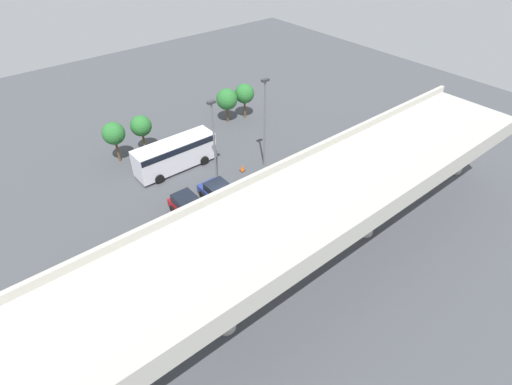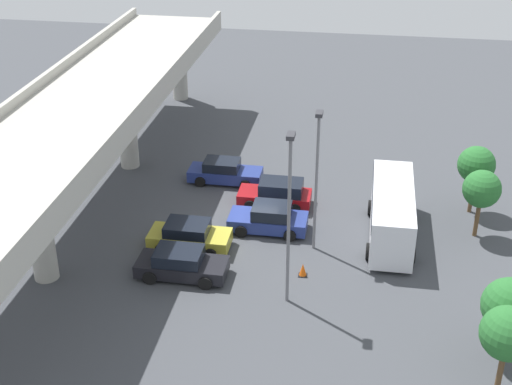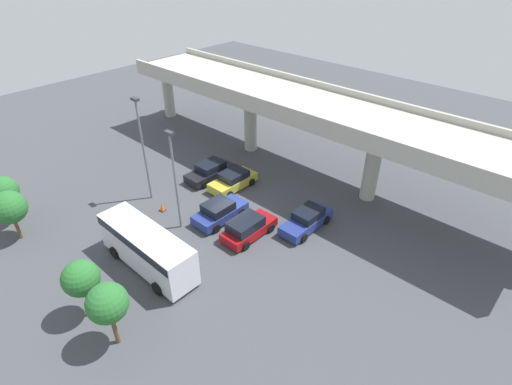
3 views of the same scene
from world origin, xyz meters
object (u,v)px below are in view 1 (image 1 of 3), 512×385
object	(u,v)px
parked_car_1	(273,205)
parked_car_2	(220,194)
parked_car_4	(187,248)
shuttle_bus	(175,153)
lamp_post_mid_lot	(265,118)
tree_front_centre	(227,99)
lamp_post_near_aisle	(214,136)
parked_car_0	(295,191)
tree_front_far_right	(114,134)
traffic_cone	(242,168)
parked_car_3	(189,208)
tree_front_left	(244,94)
tree_front_right	(141,126)

from	to	relation	value
parked_car_1	parked_car_2	xyz separation A→B (m)	(2.55, -4.00, 0.01)
parked_car_4	shuttle_bus	distance (m)	11.76
parked_car_2	parked_car_1	bearing A→B (deg)	32.49
lamp_post_mid_lot	tree_front_centre	bearing A→B (deg)	-105.28
shuttle_bus	tree_front_centre	size ratio (longest dim) A/B	2.01
lamp_post_near_aisle	tree_front_centre	bearing A→B (deg)	-131.03
parked_car_4	shuttle_bus	bearing A→B (deg)	-26.60
parked_car_1	tree_front_centre	world-z (taller)	tree_front_centre
parked_car_0	tree_front_centre	distance (m)	15.80
tree_front_far_right	tree_front_centre	bearing A→B (deg)	179.92
parked_car_1	traffic_cone	distance (m)	6.61
parked_car_4	parked_car_3	bearing A→B (deg)	-34.42
shuttle_bus	parked_car_4	bearing A→B (deg)	-116.60
parked_car_4	tree_front_left	distance (m)	22.54
parked_car_2	lamp_post_mid_lot	distance (m)	8.03
shuttle_bus	tree_front_centre	world-z (taller)	tree_front_centre
parked_car_1	lamp_post_near_aisle	world-z (taller)	lamp_post_near_aisle
lamp_post_mid_lot	traffic_cone	distance (m)	5.27
tree_front_left	traffic_cone	bearing A→B (deg)	50.84
tree_front_left	tree_front_centre	size ratio (longest dim) A/B	1.03
lamp_post_mid_lot	parked_car_0	bearing A→B (deg)	77.44
parked_car_3	lamp_post_mid_lot	world-z (taller)	lamp_post_mid_lot
lamp_post_near_aisle	traffic_cone	size ratio (longest dim) A/B	11.27
tree_front_centre	parked_car_4	bearing A→B (deg)	45.82
tree_front_centre	tree_front_far_right	distance (m)	13.21
parked_car_0	parked_car_3	distance (m)	9.11
lamp_post_mid_lot	tree_front_left	distance (m)	10.59
tree_front_right	parked_car_1	bearing A→B (deg)	103.85
parked_car_3	tree_front_left	size ratio (longest dim) A/B	1.07
tree_front_right	lamp_post_near_aisle	bearing A→B (deg)	107.45
shuttle_bus	tree_front_left	size ratio (longest dim) A/B	1.94
parked_car_1	parked_car_4	size ratio (longest dim) A/B	0.94
lamp_post_mid_lot	shuttle_bus	bearing A→B (deg)	-35.76
parked_car_3	tree_front_centre	world-z (taller)	tree_front_centre
parked_car_0	parked_car_2	xyz separation A→B (m)	(5.27, -3.74, 0.02)
parked_car_0	tree_front_left	xyz separation A→B (m)	(-6.05, -14.76, 2.21)
tree_front_centre	parked_car_2	bearing A→B (deg)	51.42
parked_car_1	parked_car_2	distance (m)	4.74
parked_car_3	lamp_post_mid_lot	size ratio (longest dim) A/B	0.50
parked_car_0	lamp_post_mid_lot	distance (m)	7.18
parked_car_1	tree_front_right	xyz separation A→B (m)	(3.82, -15.48, 2.19)
parked_car_0	tree_front_left	bearing A→B (deg)	-22.28
parked_car_2	parked_car_4	bearing A→B (deg)	-56.46
tree_front_centre	parked_car_0	bearing A→B (deg)	75.71
traffic_cone	parked_car_2	bearing A→B (deg)	29.05
parked_car_1	tree_front_centre	size ratio (longest dim) A/B	1.12
parked_car_2	tree_front_far_right	size ratio (longest dim) A/B	1.06
tree_front_left	parked_car_0	bearing A→B (deg)	67.72
shuttle_bus	tree_front_far_right	size ratio (longest dim) A/B	1.89
lamp_post_near_aisle	tree_front_right	xyz separation A→B (m)	(2.77, -8.80, -1.72)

